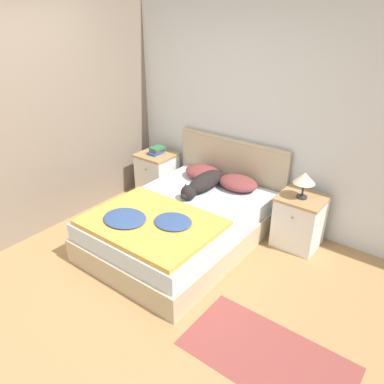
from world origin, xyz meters
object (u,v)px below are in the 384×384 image
object	(u,v)px
pillow_right	(238,183)
dog	(204,183)
bed	(181,225)
nightstand_right	(299,221)
nightstand_left	(157,174)
table_lamp	(305,179)
book_stack	(157,150)
pillow_left	(203,172)

from	to	relation	value
pillow_right	dog	world-z (taller)	dog
dog	bed	bearing A→B (deg)	-84.57
nightstand_right	nightstand_left	bearing A→B (deg)	180.00
nightstand_right	table_lamp	size ratio (longest dim) A/B	2.05
book_stack	table_lamp	world-z (taller)	table_lamp
bed	nightstand_left	world-z (taller)	nightstand_left
nightstand_left	book_stack	xyz separation A→B (m)	(0.00, 0.01, 0.34)
pillow_left	book_stack	bearing A→B (deg)	179.14
nightstand_right	pillow_right	distance (m)	0.81
pillow_right	table_lamp	bearing A→B (deg)	-1.73
pillow_right	pillow_left	bearing A→B (deg)	180.00
pillow_left	book_stack	world-z (taller)	book_stack
pillow_left	dog	world-z (taller)	dog
nightstand_right	pillow_left	xyz separation A→B (m)	(-1.28, -0.00, 0.23)
nightstand_left	pillow_right	xyz separation A→B (m)	(1.28, -0.00, 0.23)
table_lamp	pillow_left	bearing A→B (deg)	178.95
pillow_left	pillow_right	size ratio (longest dim) A/B	1.00
nightstand_left	dog	bearing A→B (deg)	-15.82
table_lamp	nightstand_left	bearing A→B (deg)	179.29
bed	dog	distance (m)	0.57
nightstand_right	book_stack	bearing A→B (deg)	179.73
bed	nightstand_left	xyz separation A→B (m)	(-1.03, 0.75, 0.07)
bed	table_lamp	xyz separation A→B (m)	(1.03, 0.73, 0.58)
nightstand_left	bed	bearing A→B (deg)	-36.20
nightstand_right	pillow_right	size ratio (longest dim) A/B	1.23
nightstand_left	nightstand_right	size ratio (longest dim) A/B	1.00
nightstand_left	pillow_right	bearing A→B (deg)	-0.08
book_stack	pillow_right	bearing A→B (deg)	-0.52
nightstand_right	dog	world-z (taller)	dog
nightstand_left	book_stack	bearing A→B (deg)	72.20
nightstand_left	pillow_left	size ratio (longest dim) A/B	1.23
nightstand_left	pillow_left	distance (m)	0.81
bed	book_stack	distance (m)	1.34
nightstand_left	pillow_left	bearing A→B (deg)	-0.14
nightstand_right	pillow_left	bearing A→B (deg)	-179.92
book_stack	pillow_left	bearing A→B (deg)	-0.86
pillow_right	book_stack	distance (m)	1.28
bed	pillow_left	world-z (taller)	pillow_left
table_lamp	dog	bearing A→B (deg)	-166.73
dog	pillow_right	bearing A→B (deg)	43.09
dog	table_lamp	bearing A→B (deg)	13.27
bed	nightstand_right	size ratio (longest dim) A/B	3.36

